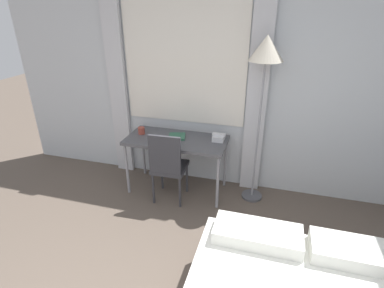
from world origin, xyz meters
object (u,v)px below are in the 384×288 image
Objects in this scene: desk_chair at (168,164)px; book at (177,136)px; telephone at (219,137)px; mug at (141,131)px; desk at (177,143)px; standing_lamp at (266,59)px.

desk_chair is 0.40m from book.
telephone is 1.94× the size of mug.
telephone is at bearing 11.57° from desk.
standing_lamp is 1.76m from mug.
book is at bearing 86.06° from desk_chair.
book is (0.01, 0.33, 0.23)m from desk_chair.
telephone is at bearing 6.46° from book.
mug is (-0.47, 0.31, 0.26)m from desk_chair.
mug is (-1.00, -0.08, 0.01)m from telephone.
mug is at bearing -178.00° from standing_lamp.
desk is 1.35× the size of desk_chair.
telephone is at bearing 33.62° from desk_chair.
telephone is at bearing 176.77° from standing_lamp.
desk_chair is 0.47× the size of standing_lamp.
desk is at bearing -79.66° from book.
standing_lamp is at bearing 2.00° from mug.
desk_chair is 3.71× the size of book.
desk is 0.50m from mug.
desk is at bearing -175.40° from standing_lamp.
mug is (-0.49, 0.03, 0.10)m from desk.
desk is at bearing -168.43° from telephone.
desk is 7.36× the size of telephone.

